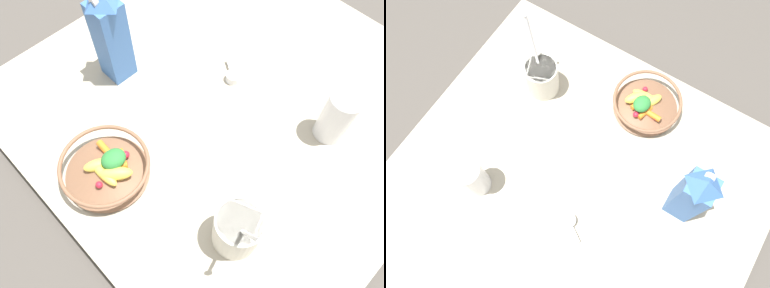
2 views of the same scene
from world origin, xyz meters
TOP-DOWN VIEW (x-y plane):
  - ground_plane at (0.00, 0.00)m, footprint 6.00×6.00m
  - countertop at (0.00, 0.00)m, footprint 1.07×1.07m
  - fruit_bowl at (-0.05, -0.38)m, footprint 0.21×0.21m
  - milk_carton at (-0.28, -0.16)m, footprint 0.07×0.07m
  - yogurt_tub at (0.27, -0.28)m, footprint 0.13×0.11m
  - drinking_cup at (0.25, 0.10)m, footprint 0.08×0.08m
  - measuring_scoop at (-0.04, 0.05)m, footprint 0.08×0.06m

SIDE VIEW (x-z plane):
  - ground_plane at x=0.00m, z-range 0.00..0.00m
  - countertop at x=0.00m, z-range 0.00..0.04m
  - measuring_scoop at x=-0.04m, z-range 0.04..0.06m
  - fruit_bowl at x=-0.05m, z-range 0.03..0.11m
  - yogurt_tub at x=0.27m, z-range -0.03..0.24m
  - drinking_cup at x=0.25m, z-range 0.04..0.19m
  - milk_carton at x=-0.28m, z-range 0.04..0.31m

